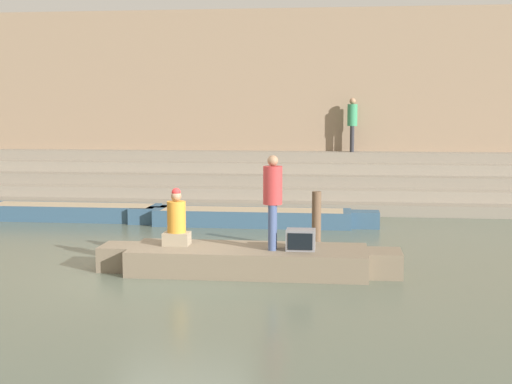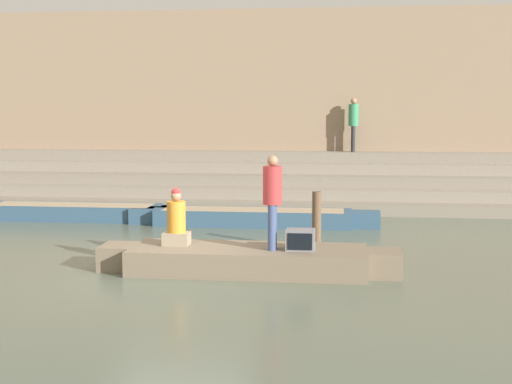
{
  "view_description": "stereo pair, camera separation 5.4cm",
  "coord_description": "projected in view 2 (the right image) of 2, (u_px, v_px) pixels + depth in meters",
  "views": [
    {
      "loc": [
        2.88,
        -12.64,
        3.03
      ],
      "look_at": [
        1.25,
        1.45,
        1.36
      ],
      "focal_mm": 50.0,
      "sensor_mm": 36.0,
      "label": 1
    },
    {
      "loc": [
        2.93,
        -12.64,
        3.03
      ],
      "look_at": [
        1.25,
        1.45,
        1.36
      ],
      "focal_mm": 50.0,
      "sensor_mm": 36.0,
      "label": 2
    }
  ],
  "objects": [
    {
      "name": "rowboat_main",
      "position": [
        248.0,
        259.0,
        13.23
      ],
      "size": [
        5.6,
        1.57,
        0.46
      ],
      "rotation": [
        0.0,
        0.0,
        -0.02
      ],
      "color": "#756651",
      "rests_on": "ground"
    },
    {
      "name": "ghat_steps",
      "position": [
        248.0,
        185.0,
        22.69
      ],
      "size": [
        36.0,
        3.66,
        1.63
      ],
      "color": "gray",
      "rests_on": "ground"
    },
    {
      "name": "tv_set",
      "position": [
        300.0,
        240.0,
        12.96
      ],
      "size": [
        0.52,
        0.4,
        0.38
      ],
      "rotation": [
        0.0,
        0.0,
        0.05
      ],
      "color": "slate",
      "rests_on": "rowboat_main"
    },
    {
      "name": "moored_boat_shore",
      "position": [
        73.0,
        212.0,
        19.49
      ],
      "size": [
        6.12,
        1.09,
        0.42
      ],
      "rotation": [
        0.0,
        0.0,
        -0.08
      ],
      "color": "#33516B",
      "rests_on": "ground"
    },
    {
      "name": "moored_boat_distant",
      "position": [
        253.0,
        217.0,
        18.54
      ],
      "size": [
        6.52,
        1.09,
        0.42
      ],
      "rotation": [
        0.0,
        0.0,
        0.06
      ],
      "color": "#33516B",
      "rests_on": "ground"
    },
    {
      "name": "person_standing",
      "position": [
        272.0,
        195.0,
        12.93
      ],
      "size": [
        0.35,
        0.35,
        1.73
      ],
      "rotation": [
        0.0,
        0.0,
        -0.2
      ],
      "color": "#3D4C75",
      "rests_on": "rowboat_main"
    },
    {
      "name": "person_rowing",
      "position": [
        176.0,
        222.0,
        13.4
      ],
      "size": [
        0.49,
        0.38,
        1.09
      ],
      "rotation": [
        0.0,
        0.0,
        -0.15
      ],
      "color": "gray",
      "rests_on": "rowboat_main"
    },
    {
      "name": "person_on_steps",
      "position": [
        353.0,
        121.0,
        23.03
      ],
      "size": [
        0.32,
        0.32,
        1.74
      ],
      "rotation": [
        0.0,
        0.0,
        3.11
      ],
      "color": "#28282D",
      "rests_on": "ghat_steps"
    },
    {
      "name": "back_wall",
      "position": [
        255.0,
        106.0,
        24.31
      ],
      "size": [
        34.2,
        1.28,
        6.29
      ],
      "color": "#937A60",
      "rests_on": "ground"
    },
    {
      "name": "mooring_post",
      "position": [
        317.0,
        221.0,
        15.26
      ],
      "size": [
        0.2,
        0.2,
        1.27
      ],
      "primitive_type": "cylinder",
      "color": "brown",
      "rests_on": "ground"
    },
    {
      "name": "ground_plane",
      "position": [
        180.0,
        273.0,
        13.16
      ],
      "size": [
        120.0,
        120.0,
        0.0
      ],
      "primitive_type": "plane",
      "color": "#566051"
    }
  ]
}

